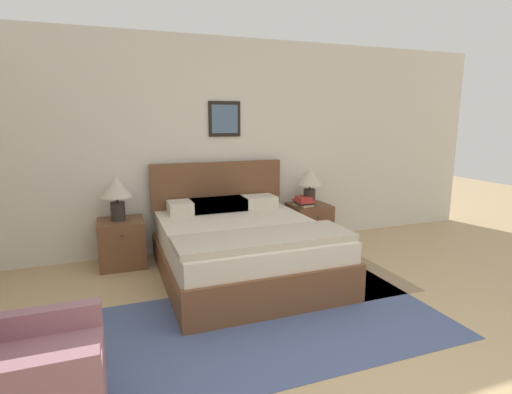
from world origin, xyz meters
TOP-DOWN VIEW (x-y plane):
  - wall_back at (0.00, 3.29)m, footprint 7.67×0.09m
  - area_rug_main at (-0.14, 1.17)m, footprint 2.75×1.54m
  - area_rug_bedside at (1.03, 1.98)m, footprint 0.82×1.50m
  - bed at (-0.08, 2.25)m, footprint 1.64×1.97m
  - armchair at (-1.87, 0.56)m, footprint 0.77×0.64m
  - nightstand_near_window at (-1.26, 2.98)m, footprint 0.50×0.49m
  - nightstand_by_door at (1.10, 2.98)m, footprint 0.50×0.49m
  - table_lamp_near_window at (-1.28, 2.99)m, footprint 0.33×0.33m
  - table_lamp_by_door at (1.10, 2.99)m, footprint 0.33×0.33m
  - book_thick_bottom at (0.99, 2.93)m, footprint 0.21×0.25m
  - book_hardcover_middle at (0.99, 2.93)m, footprint 0.22×0.22m
  - book_novel_upper at (0.99, 2.93)m, footprint 0.20×0.27m
  - book_slim_near_top at (0.99, 2.93)m, footprint 0.17×0.21m

SIDE VIEW (x-z plane):
  - area_rug_main at x=-0.14m, z-range 0.00..0.01m
  - area_rug_bedside at x=1.03m, z-range 0.00..0.01m
  - nightstand_near_window at x=-1.26m, z-range 0.00..0.53m
  - nightstand_by_door at x=1.10m, z-range 0.00..0.53m
  - armchair at x=-1.87m, z-range -0.14..0.73m
  - bed at x=-0.08m, z-range -0.24..0.87m
  - book_thick_bottom at x=0.99m, z-range 0.53..0.55m
  - book_hardcover_middle at x=0.99m, z-range 0.55..0.58m
  - book_novel_upper at x=0.99m, z-range 0.58..0.60m
  - book_slim_near_top at x=0.99m, z-range 0.60..0.65m
  - table_lamp_near_window at x=-1.28m, z-range 0.61..1.11m
  - table_lamp_by_door at x=1.10m, z-range 0.61..1.11m
  - wall_back at x=0.00m, z-range 0.00..2.60m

